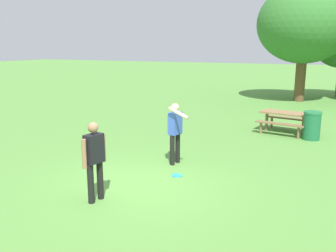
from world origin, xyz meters
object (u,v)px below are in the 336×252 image
(person_thrower, at_px, (94,157))
(picnic_table_near, at_px, (285,118))
(frisbee, at_px, (177,175))
(tree_tall_left, at_px, (305,24))
(person_catcher, at_px, (176,129))
(trash_can_beside_table, at_px, (312,126))

(person_thrower, relative_size, picnic_table_near, 0.86)
(frisbee, bearing_deg, tree_tall_left, 84.58)
(person_catcher, xyz_separation_m, frisbee, (0.42, -0.85, -0.95))
(person_catcher, height_order, picnic_table_near, person_catcher)
(tree_tall_left, bearing_deg, person_catcher, -97.55)
(person_thrower, height_order, tree_tall_left, tree_tall_left)
(frisbee, relative_size, picnic_table_near, 0.13)
(frisbee, distance_m, tree_tall_left, 14.91)
(person_catcher, xyz_separation_m, trash_can_beside_table, (3.09, 4.31, -0.48))
(person_thrower, relative_size, tree_tall_left, 0.25)
(person_thrower, distance_m, picnic_table_near, 8.22)
(tree_tall_left, bearing_deg, frisbee, -95.42)
(person_thrower, height_order, picnic_table_near, person_thrower)
(frisbee, distance_m, trash_can_beside_table, 5.83)
(frisbee, xyz_separation_m, trash_can_beside_table, (2.67, 5.16, 0.47))
(person_thrower, xyz_separation_m, picnic_table_near, (2.62, 7.78, -0.38))
(person_thrower, bearing_deg, person_catcher, 80.35)
(picnic_table_near, bearing_deg, trash_can_beside_table, -32.05)
(frisbee, relative_size, tree_tall_left, 0.04)
(person_thrower, bearing_deg, trash_can_beside_table, 63.51)
(trash_can_beside_table, bearing_deg, person_catcher, -125.63)
(person_catcher, bearing_deg, tree_tall_left, 82.45)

